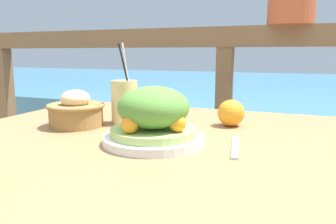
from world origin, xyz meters
The scene contains 8 objects.
patio_table centered at (0.00, 0.00, 0.63)m, with size 1.20×0.98×0.71m.
railing_fence centered at (0.00, 0.76, 0.78)m, with size 2.80×0.08×1.04m.
sea_backdrop centered at (0.00, 3.26, 0.29)m, with size 12.00×4.00×0.57m.
salad_plate centered at (0.00, -0.05, 0.77)m, with size 0.25×0.25×0.14m.
drink_glass centered at (-0.17, 0.12, 0.78)m, with size 0.08×0.08×0.25m.
bread_basket centered at (-0.29, 0.04, 0.75)m, with size 0.17×0.17×0.11m.
fork centered at (0.19, -0.01, 0.71)m, with size 0.04×0.18×0.00m.
orange_near_glass centered at (0.14, 0.21, 0.75)m, with size 0.08×0.08×0.08m.
Camera 1 is at (0.32, -0.75, 0.93)m, focal length 35.00 mm.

